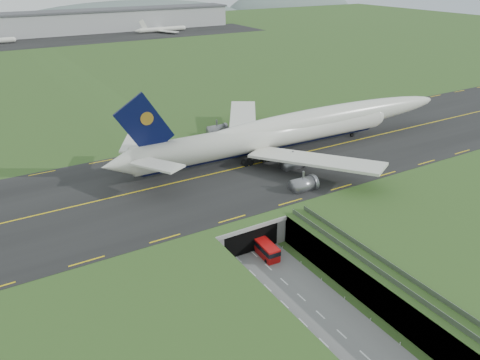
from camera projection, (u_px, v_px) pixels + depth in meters
ground at (275, 274)px, 85.15m from camera, size 900.00×900.00×0.00m
airfield_deck at (275, 260)px, 83.89m from camera, size 800.00×800.00×6.00m
trench_road at (300, 296)px, 79.25m from camera, size 12.00×75.00×0.20m
taxiway at (195, 178)px, 108.35m from camera, size 800.00×44.00×0.18m
tunnel_portal at (229, 219)px, 96.79m from camera, size 17.00×22.30×6.00m
guideway at (403, 288)px, 73.06m from camera, size 3.00×53.00×7.05m
jumbo_jet at (292, 130)px, 122.38m from camera, size 102.56×64.54×21.35m
shuttle_tram at (266, 249)px, 89.72m from camera, size 2.99×7.06×2.84m
cargo_terminal at (22, 25)px, 313.04m from camera, size 320.00×67.00×15.60m
distant_hills at (78, 26)px, 452.31m from camera, size 700.00×91.00×60.00m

